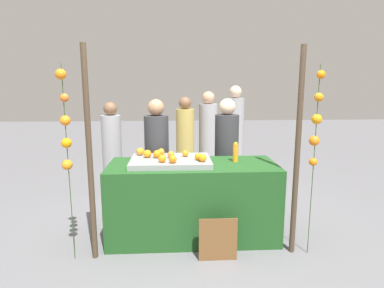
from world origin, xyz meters
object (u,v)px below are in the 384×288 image
Objects in this scene: orange_1 at (162,159)px; vendor_left at (157,163)px; chalkboard_sign at (218,240)px; juice_bottle at (236,152)px; orange_0 at (147,154)px; vendor_right at (226,161)px; stall_counter at (193,200)px.

vendor_left is (-0.10, 0.76, -0.24)m from orange_1.
orange_1 is at bearing -82.70° from vendor_left.
juice_bottle is at bearing 66.19° from chalkboard_sign.
juice_bottle reaches higher than orange_0.
vendor_right reaches higher than chalkboard_sign.
orange_0 is 1.01m from juice_bottle.
juice_bottle is 1.02m from chalkboard_sign.
stall_counter is at bearing -9.86° from orange_0.
chalkboard_sign is 0.29× the size of vendor_right.
juice_bottle reaches higher than chalkboard_sign.
vendor_left is at bearing 97.30° from orange_1.
stall_counter is 21.30× the size of orange_0.
chalkboard_sign is (0.22, -0.55, -0.22)m from stall_counter.
vendor_left is (-0.65, 1.16, 0.51)m from chalkboard_sign.
vendor_left is 0.92m from vendor_right.
vendor_right reaches higher than vendor_left.
vendor_right is at bearing 2.64° from vendor_left.
vendor_left is at bearing 125.58° from stall_counter.
orange_0 is 0.39× the size of juice_bottle.
juice_bottle is at bearing 9.56° from stall_counter.
orange_1 is (0.18, -0.24, -0.00)m from orange_0.
orange_0 reaches higher than chalkboard_sign.
vendor_left is (0.08, 0.52, -0.24)m from orange_0.
chalkboard_sign is (0.73, -0.64, -0.75)m from orange_0.
stall_counter is 1.21× the size of vendor_left.
vendor_right is (-0.01, 0.56, -0.24)m from juice_bottle.
vendor_right is at bearing 53.03° from stall_counter.
stall_counter is at bearing 24.34° from orange_1.
orange_1 is at bearing -53.84° from orange_0.
chalkboard_sign is (0.56, -0.40, -0.75)m from orange_1.
juice_bottle is (0.50, 0.08, 0.54)m from stall_counter.
orange_1 is 0.80m from vendor_left.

